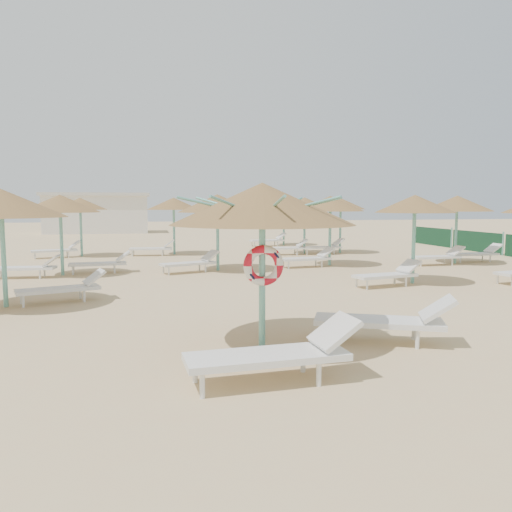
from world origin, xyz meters
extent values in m
plane|color=tan|center=(0.00, 0.00, 0.00)|extent=(120.00, 120.00, 0.00)
cylinder|color=#65AFA2|center=(-0.17, 0.09, 1.14)|extent=(0.11, 0.11, 2.28)
cone|color=olive|center=(-0.17, 0.09, 2.38)|extent=(3.04, 3.04, 0.68)
cylinder|color=#65AFA2|center=(-0.17, 0.09, 2.13)|extent=(0.20, 0.20, 0.12)
cylinder|color=#65AFA2|center=(0.53, 0.09, 2.33)|extent=(1.37, 0.04, 0.35)
cylinder|color=#65AFA2|center=(0.33, 0.59, 2.33)|extent=(1.00, 1.00, 0.35)
cylinder|color=#65AFA2|center=(-0.17, 0.79, 2.33)|extent=(0.04, 1.37, 0.35)
cylinder|color=#65AFA2|center=(-0.66, 0.59, 2.33)|extent=(1.00, 1.00, 0.35)
cylinder|color=#65AFA2|center=(-0.87, 0.09, 2.33)|extent=(1.37, 0.04, 0.35)
cylinder|color=#65AFA2|center=(-0.66, -0.40, 2.33)|extent=(1.00, 1.00, 0.35)
cylinder|color=#65AFA2|center=(-0.17, -0.60, 2.33)|extent=(0.04, 1.37, 0.35)
cylinder|color=#65AFA2|center=(0.33, -0.40, 2.33)|extent=(1.00, 1.00, 0.35)
torus|color=red|center=(-0.17, -0.01, 1.38)|extent=(0.67, 0.15, 0.67)
cylinder|color=white|center=(-1.39, -1.96, 0.16)|extent=(0.07, 0.07, 0.32)
cylinder|color=white|center=(-1.43, -1.39, 0.16)|extent=(0.07, 0.07, 0.32)
cylinder|color=white|center=(0.14, -1.87, 0.16)|extent=(0.07, 0.07, 0.32)
cylinder|color=white|center=(0.11, -1.30, 0.16)|extent=(0.07, 0.07, 0.32)
cube|color=white|center=(-0.50, -1.62, 0.36)|extent=(2.20, 0.84, 0.09)
cube|color=white|center=(0.47, -1.56, 0.64)|extent=(0.59, 0.72, 0.42)
cylinder|color=white|center=(0.89, 0.00, 0.16)|extent=(0.07, 0.07, 0.32)
cylinder|color=white|center=(1.12, 0.52, 0.16)|extent=(0.07, 0.07, 0.32)
cylinder|color=white|center=(2.29, -0.62, 0.16)|extent=(0.07, 0.07, 0.32)
cylinder|color=white|center=(2.52, -0.10, 0.16)|extent=(0.07, 0.07, 0.32)
cube|color=white|center=(1.83, -0.10, 0.36)|extent=(2.26, 1.52, 0.09)
cube|color=white|center=(2.72, -0.49, 0.64)|extent=(0.78, 0.85, 0.41)
cylinder|color=#65AFA2|center=(-5.25, 4.45, 1.15)|extent=(0.11, 0.11, 2.30)
cone|color=olive|center=(-5.25, 4.45, 2.40)|extent=(2.88, 2.88, 0.65)
cylinder|color=#65AFA2|center=(-5.25, 4.45, 2.15)|extent=(0.20, 0.20, 0.12)
cylinder|color=white|center=(-4.83, 4.27, 0.14)|extent=(0.06, 0.06, 0.28)
cylinder|color=white|center=(-4.98, 4.75, 0.14)|extent=(0.06, 0.06, 0.28)
cylinder|color=white|center=(-3.55, 4.68, 0.14)|extent=(0.06, 0.06, 0.28)
cylinder|color=white|center=(-3.70, 5.16, 0.14)|extent=(0.06, 0.06, 0.28)
cube|color=white|center=(-4.15, 4.75, 0.32)|extent=(2.00, 1.17, 0.08)
cube|color=white|center=(-3.34, 5.01, 0.56)|extent=(0.64, 0.72, 0.36)
cylinder|color=#65AFA2|center=(-4.81, 9.62, 1.15)|extent=(0.11, 0.11, 2.30)
cone|color=olive|center=(-4.81, 9.62, 2.39)|extent=(2.58, 2.58, 0.58)
cylinder|color=#65AFA2|center=(-4.81, 9.62, 2.15)|extent=(0.20, 0.20, 0.12)
cylinder|color=white|center=(-6.69, 9.54, 0.14)|extent=(0.06, 0.06, 0.28)
cylinder|color=white|center=(-5.39, 8.93, 0.14)|extent=(0.06, 0.06, 0.28)
cylinder|color=white|center=(-5.34, 9.43, 0.14)|extent=(0.06, 0.06, 0.28)
cube|color=white|center=(-5.91, 9.22, 0.32)|extent=(1.95, 0.78, 0.08)
cube|color=white|center=(-5.07, 9.15, 0.56)|extent=(0.53, 0.64, 0.36)
cylinder|color=white|center=(-4.49, 9.61, 0.14)|extent=(0.06, 0.06, 0.28)
cylinder|color=white|center=(-4.53, 10.11, 0.14)|extent=(0.06, 0.06, 0.28)
cylinder|color=white|center=(-3.14, 9.72, 0.14)|extent=(0.06, 0.06, 0.28)
cylinder|color=white|center=(-3.19, 10.22, 0.14)|extent=(0.06, 0.06, 0.28)
cube|color=white|center=(-3.71, 9.92, 0.32)|extent=(1.95, 0.78, 0.08)
cube|color=white|center=(-2.87, 10.00, 0.56)|extent=(0.53, 0.64, 0.36)
cylinder|color=#65AFA2|center=(-4.95, 15.80, 1.15)|extent=(0.11, 0.11, 2.30)
cone|color=olive|center=(-4.95, 15.80, 2.38)|extent=(2.36, 2.36, 0.53)
cylinder|color=#65AFA2|center=(-4.95, 15.80, 2.15)|extent=(0.20, 0.20, 0.12)
cylinder|color=white|center=(-6.77, 14.97, 0.14)|extent=(0.06, 0.06, 0.28)
cylinder|color=white|center=(-6.89, 15.45, 0.14)|extent=(0.06, 0.06, 0.28)
cylinder|color=white|center=(-5.46, 15.29, 0.14)|extent=(0.06, 0.06, 0.28)
cylinder|color=white|center=(-5.58, 15.78, 0.14)|extent=(0.06, 0.06, 0.28)
cube|color=white|center=(-6.05, 15.40, 0.32)|extent=(1.99, 1.06, 0.08)
cube|color=white|center=(-5.23, 15.61, 0.56)|extent=(0.62, 0.70, 0.36)
cylinder|color=#65AFA2|center=(0.43, 9.73, 1.15)|extent=(0.11, 0.11, 2.30)
cone|color=olive|center=(0.43, 9.73, 2.39)|extent=(2.81, 2.81, 0.63)
cylinder|color=#65AFA2|center=(0.43, 9.73, 2.15)|extent=(0.20, 0.20, 0.12)
cylinder|color=white|center=(-1.35, 8.84, 0.14)|extent=(0.06, 0.06, 0.28)
cylinder|color=white|center=(-1.51, 9.31, 0.14)|extent=(0.06, 0.06, 0.28)
cylinder|color=white|center=(-0.07, 9.27, 0.14)|extent=(0.06, 0.06, 0.28)
cylinder|color=white|center=(-0.23, 9.75, 0.14)|extent=(0.06, 0.06, 0.28)
cube|color=white|center=(-0.67, 9.33, 0.32)|extent=(2.00, 1.20, 0.08)
cube|color=white|center=(0.13, 9.61, 0.56)|extent=(0.65, 0.72, 0.36)
cylinder|color=#65AFA2|center=(-0.79, 15.85, 1.15)|extent=(0.11, 0.11, 2.30)
cone|color=olive|center=(-0.79, 15.85, 2.38)|extent=(2.49, 2.49, 0.56)
cylinder|color=#65AFA2|center=(-0.79, 15.85, 2.15)|extent=(0.20, 0.20, 0.12)
cylinder|color=white|center=(-2.71, 15.28, 0.14)|extent=(0.06, 0.06, 0.28)
cylinder|color=white|center=(-2.67, 15.78, 0.14)|extent=(0.06, 0.06, 0.28)
cylinder|color=white|center=(-1.37, 15.14, 0.14)|extent=(0.06, 0.06, 0.28)
cylinder|color=white|center=(-1.32, 15.64, 0.14)|extent=(0.06, 0.06, 0.28)
cube|color=white|center=(-1.89, 15.45, 0.32)|extent=(1.95, 0.81, 0.08)
cube|color=white|center=(-1.05, 15.36, 0.56)|extent=(0.54, 0.65, 0.36)
cylinder|color=#65AFA2|center=(5.74, 5.61, 1.15)|extent=(0.11, 0.11, 2.30)
cone|color=olive|center=(5.74, 5.61, 2.38)|extent=(2.34, 2.34, 0.53)
cylinder|color=#65AFA2|center=(5.74, 5.61, 2.15)|extent=(0.20, 0.20, 0.12)
cylinder|color=white|center=(3.90, 4.81, 0.14)|extent=(0.06, 0.06, 0.28)
cylinder|color=white|center=(3.81, 5.30, 0.14)|extent=(0.06, 0.06, 0.28)
cylinder|color=white|center=(5.23, 5.07, 0.14)|extent=(0.06, 0.06, 0.28)
cylinder|color=white|center=(5.13, 5.56, 0.14)|extent=(0.06, 0.06, 0.28)
cube|color=white|center=(4.64, 5.21, 0.32)|extent=(1.98, 0.98, 0.08)
cube|color=white|center=(5.47, 5.38, 0.56)|extent=(0.59, 0.68, 0.36)
cylinder|color=#65AFA2|center=(4.87, 10.31, 1.15)|extent=(0.11, 0.11, 2.30)
cone|color=olive|center=(4.87, 10.31, 2.39)|extent=(2.58, 2.58, 0.58)
cylinder|color=#65AFA2|center=(4.87, 10.31, 2.15)|extent=(0.20, 0.20, 0.12)
cylinder|color=white|center=(3.01, 9.55, 0.14)|extent=(0.06, 0.06, 0.28)
cylinder|color=white|center=(2.94, 10.05, 0.14)|extent=(0.06, 0.06, 0.28)
cylinder|color=white|center=(4.35, 9.73, 0.14)|extent=(0.06, 0.06, 0.28)
cylinder|color=white|center=(4.28, 10.22, 0.14)|extent=(0.06, 0.06, 0.28)
cube|color=white|center=(3.77, 9.91, 0.32)|extent=(1.96, 0.86, 0.08)
cube|color=white|center=(4.61, 10.02, 0.56)|extent=(0.56, 0.66, 0.36)
cylinder|color=#65AFA2|center=(5.30, 14.85, 1.15)|extent=(0.11, 0.11, 2.30)
cone|color=olive|center=(5.30, 14.85, 2.39)|extent=(2.58, 2.58, 0.58)
cylinder|color=#65AFA2|center=(5.30, 14.85, 2.15)|extent=(0.20, 0.20, 0.12)
cylinder|color=white|center=(3.39, 14.25, 0.14)|extent=(0.06, 0.06, 0.28)
cylinder|color=white|center=(3.42, 14.75, 0.14)|extent=(0.06, 0.06, 0.28)
cylinder|color=white|center=(4.73, 14.17, 0.14)|extent=(0.06, 0.06, 0.28)
cylinder|color=white|center=(4.76, 14.66, 0.14)|extent=(0.06, 0.06, 0.28)
cube|color=white|center=(4.20, 14.45, 0.32)|extent=(1.94, 0.74, 0.08)
cube|color=white|center=(5.05, 14.40, 0.56)|extent=(0.52, 0.63, 0.36)
cylinder|color=white|center=(8.29, 4.51, 0.14)|extent=(0.06, 0.06, 0.28)
cylinder|color=white|center=(8.20, 5.00, 0.14)|extent=(0.06, 0.06, 0.28)
cylinder|color=#65AFA2|center=(10.00, 9.82, 1.15)|extent=(0.11, 0.11, 2.30)
cone|color=olive|center=(10.00, 9.82, 2.39)|extent=(2.74, 2.74, 0.62)
cylinder|color=#65AFA2|center=(10.00, 9.82, 2.15)|extent=(0.20, 0.20, 0.12)
cylinder|color=white|center=(8.10, 9.15, 0.14)|extent=(0.06, 0.06, 0.28)
cylinder|color=white|center=(8.09, 9.65, 0.14)|extent=(0.06, 0.06, 0.28)
cylinder|color=white|center=(9.45, 9.18, 0.14)|extent=(0.06, 0.06, 0.28)
cylinder|color=white|center=(9.44, 9.68, 0.14)|extent=(0.06, 0.06, 0.28)
cube|color=white|center=(8.90, 9.42, 0.32)|extent=(1.91, 0.65, 0.08)
cube|color=white|center=(9.75, 9.43, 0.56)|extent=(0.50, 0.61, 0.36)
cylinder|color=white|center=(10.29, 9.88, 0.14)|extent=(0.06, 0.06, 0.28)
cylinder|color=white|center=(10.30, 10.38, 0.14)|extent=(0.06, 0.06, 0.28)
cylinder|color=white|center=(11.64, 9.86, 0.14)|extent=(0.06, 0.06, 0.28)
cylinder|color=white|center=(11.65, 10.36, 0.14)|extent=(0.06, 0.06, 0.28)
cube|color=white|center=(11.10, 10.12, 0.32)|extent=(1.91, 0.65, 0.08)
cube|color=white|center=(11.95, 10.10, 0.56)|extent=(0.50, 0.61, 0.36)
cylinder|color=#65AFA2|center=(5.64, 19.75, 1.15)|extent=(0.11, 0.11, 2.30)
cone|color=olive|center=(5.64, 19.75, 2.38)|extent=(2.31, 2.31, 0.52)
cylinder|color=#65AFA2|center=(5.64, 19.75, 2.15)|extent=(0.20, 0.20, 0.12)
cylinder|color=white|center=(3.76, 19.04, 0.14)|extent=(0.06, 0.06, 0.28)
cylinder|color=white|center=(3.72, 19.54, 0.14)|extent=(0.06, 0.06, 0.28)
cylinder|color=white|center=(5.11, 19.15, 0.14)|extent=(0.06, 0.06, 0.28)
cylinder|color=white|center=(5.07, 19.65, 0.14)|extent=(0.06, 0.06, 0.28)
cube|color=white|center=(4.54, 19.35, 0.32)|extent=(1.94, 0.77, 0.08)
cube|color=white|center=(5.39, 19.42, 0.56)|extent=(0.53, 0.64, 0.36)
cylinder|color=#65AFA2|center=(7.10, 14.82, 1.15)|extent=(0.11, 0.11, 2.30)
cone|color=olive|center=(7.10, 14.82, 2.38)|extent=(2.37, 2.37, 0.53)
cylinder|color=#65AFA2|center=(7.10, 14.82, 2.15)|extent=(0.20, 0.20, 0.12)
cylinder|color=white|center=(5.21, 14.15, 0.14)|extent=(0.06, 0.06, 0.28)
cylinder|color=white|center=(5.20, 14.65, 0.14)|extent=(0.06, 0.06, 0.28)
cylinder|color=white|center=(6.56, 14.19, 0.14)|extent=(0.06, 0.06, 0.28)
cylinder|color=white|center=(6.55, 14.69, 0.14)|extent=(0.06, 0.06, 0.28)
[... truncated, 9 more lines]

